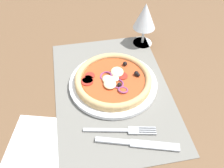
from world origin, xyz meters
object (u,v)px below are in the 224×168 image
Objects in this scene: plate at (113,84)px; knife at (138,144)px; fork at (124,130)px; wine_glass at (145,17)px; napkin at (38,143)px; pizza at (113,79)px.

knife is at bearing 6.19° from plate.
fork is at bearing -1.13° from plate.
knife is (20.09, 2.18, -0.30)cm from plate.
wine_glass is (-37.94, 11.34, 9.53)cm from knife.
napkin is (33.17, -34.67, -10.01)cm from wine_glass.
knife is 1.32× the size of wine_glass.
fork is 1.16× the size of napkin.
fork is (15.83, -0.30, -1.99)cm from pizza.
napkin is (15.32, -21.14, -2.43)cm from pizza.
plate is 1.66cm from pizza.
pizza is (0.00, -0.01, 1.66)cm from plate.
pizza is at bearing -37.15° from wine_glass.
knife is (20.09, 2.19, -1.96)cm from pizza.
fork is 0.91× the size of knife.
napkin is (15.32, -21.15, -0.78)cm from plate.
fork is (15.84, -0.31, -0.34)cm from plate.
plate reaches higher than knife.
plate is 1.69× the size of wine_glass.
wine_glass is (-17.86, 13.53, 7.58)cm from pizza.
pizza is at bearing -64.72° from plate.
plate is at bearing 125.92° from napkin.
napkin is at bearing -169.91° from fork.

